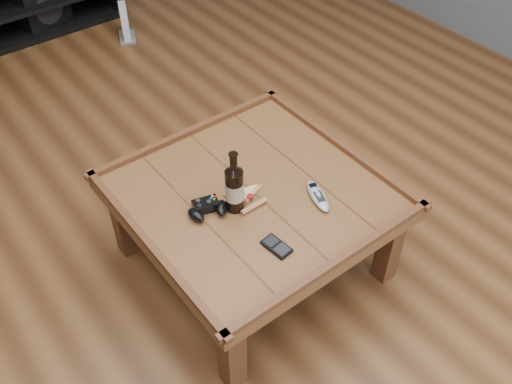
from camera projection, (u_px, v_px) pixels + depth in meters
ground at (253, 261)px, 2.65m from camera, size 6.00×6.00×0.00m
baseboard at (15, 13)px, 4.32m from camera, size 5.00×0.02×0.10m
coffee_table at (253, 202)px, 2.38m from camera, size 1.03×1.03×0.48m
media_console at (19, 0)px, 4.05m from camera, size 1.40×0.45×0.50m
beer_bottle at (234, 187)px, 2.20m from camera, size 0.07×0.07×0.28m
game_controller at (207, 209)px, 2.24m from camera, size 0.17×0.14×0.05m
pizza_slice at (243, 197)px, 2.31m from camera, size 0.14×0.22×0.02m
smartphone at (277, 246)px, 2.12m from camera, size 0.07×0.12×0.02m
remote_control at (318, 196)px, 2.30m from camera, size 0.12×0.20×0.03m
subwoofer at (35, 2)px, 4.18m from camera, size 0.42×0.42×0.35m
game_console at (125, 24)px, 4.07m from camera, size 0.18×0.23×0.25m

